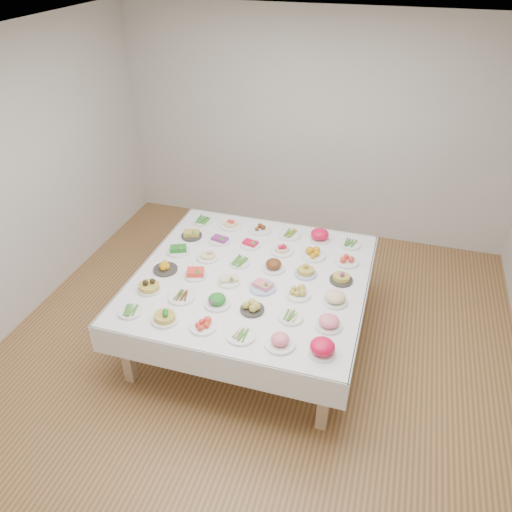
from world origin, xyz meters
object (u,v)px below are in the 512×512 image
(dish_18, at_px, (178,249))
(dish_35, at_px, (350,244))
(display_table, at_px, (251,282))
(dish_0, at_px, (130,311))

(dish_18, bearing_deg, dish_35, 21.39)
(display_table, xyz_separation_m, dish_18, (-0.82, 0.17, 0.11))
(display_table, distance_m, dish_18, 0.85)
(dish_0, height_order, dish_18, dish_18)
(dish_0, bearing_deg, dish_18, 89.90)
(dish_0, xyz_separation_m, dish_35, (1.64, 1.62, 0.00))
(dish_35, bearing_deg, display_table, -135.00)
(display_table, height_order, dish_0, dish_0)
(dish_35, bearing_deg, dish_18, -158.61)
(display_table, relative_size, dish_18, 9.59)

